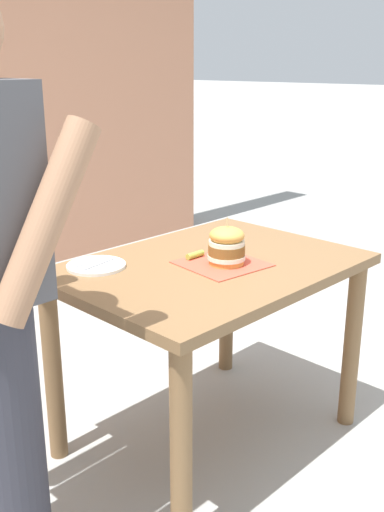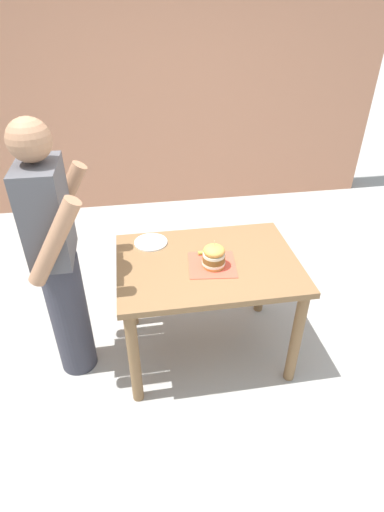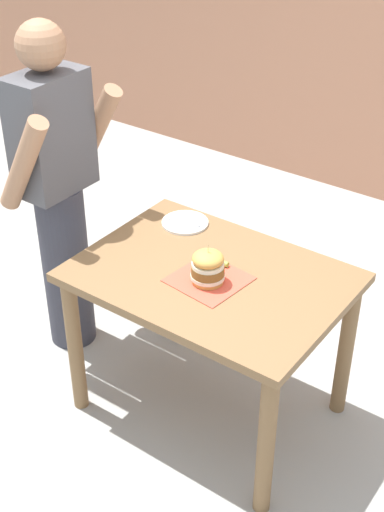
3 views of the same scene
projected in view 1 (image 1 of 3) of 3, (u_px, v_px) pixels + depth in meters
The scene contains 6 objects.
ground_plane at pixel (209, 437), 2.51m from camera, with size 80.00×80.00×0.00m, color #9E9E99.
patio_table at pixel (210, 294), 2.32m from camera, with size 0.82×1.13×0.77m.
serving_paper at pixel (222, 264), 2.26m from camera, with size 0.29×0.29×0.00m, color #D64C38.
sandwich at pixel (227, 246), 2.23m from camera, with size 0.14×0.14×0.18m.
pickle_spear at pixel (195, 255), 2.32m from camera, with size 0.02×0.02×0.08m, color #8EA83D.
side_plate_with_forks at pixel (96, 265), 2.23m from camera, with size 0.22×0.22×0.02m.
Camera 1 is at (-1.46, 1.59, 1.50)m, focal length 42.00 mm.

